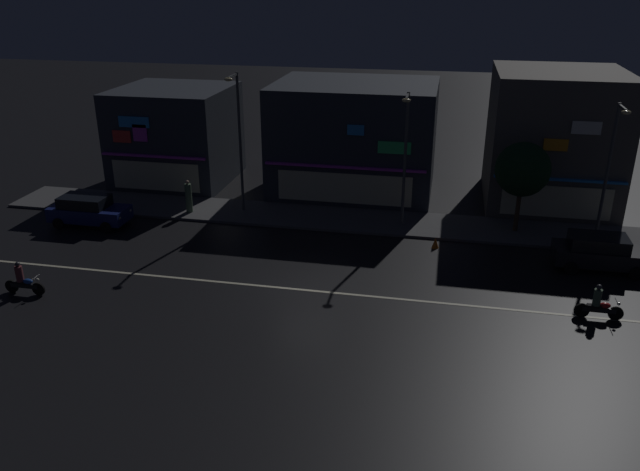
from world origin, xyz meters
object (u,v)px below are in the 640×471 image
Objects in this scene: parked_car_trailing at (88,210)px; streetlamp_west at (239,133)px; motorcycle_lead at (23,281)px; pedestrian_on_sidewalk at (189,197)px; streetlamp_mid at (405,150)px; parked_car_near_kerb at (600,252)px; traffic_cone at (435,243)px; motorcycle_following at (599,305)px; streetlamp_east at (610,163)px.

streetlamp_west is at bearing 24.42° from parked_car_trailing.
parked_car_trailing reaches higher than motorcycle_lead.
pedestrian_on_sidewalk is 1.00× the size of motorcycle_lead.
streetlamp_mid reaches higher than motorcycle_lead.
motorcycle_lead is (-3.25, -10.76, -0.39)m from pedestrian_on_sidewalk.
traffic_cone is at bearing 172.89° from parked_car_near_kerb.
streetlamp_mid reaches higher than traffic_cone.
parked_car_trailing reaches higher than traffic_cone.
parked_car_near_kerb is 2.26× the size of motorcycle_following.
motorcycle_lead is at bearing -79.22° from parked_car_trailing.
pedestrian_on_sidewalk is 14.35m from traffic_cone.
streetlamp_west is 4.16× the size of motorcycle_following.
pedestrian_on_sidewalk is 0.44× the size of parked_car_trailing.
parked_car_trailing is 7.82× the size of traffic_cone.
pedestrian_on_sidewalk is 0.44× the size of parked_car_near_kerb.
motorcycle_lead is (-6.19, -11.56, -4.11)m from streetlamp_west.
parked_car_near_kerb reaches higher than motorcycle_lead.
streetlamp_east is 22.56m from pedestrian_on_sidewalk.
parked_car_near_kerb is at bearing -11.58° from streetlamp_west.
traffic_cone is (-6.66, 5.92, -0.36)m from motorcycle_following.
motorcycle_following is at bearing -100.30° from streetlamp_east.
streetlamp_mid is 1.69× the size of parked_car_near_kerb.
streetlamp_mid reaches higher than parked_car_near_kerb.
parked_car_trailing is 2.26× the size of motorcycle_lead.
parked_car_near_kerb is 7.82× the size of traffic_cone.
streetlamp_west is 1.84× the size of parked_car_trailing.
pedestrian_on_sidewalk reaches higher than parked_car_trailing.
streetlamp_mid reaches higher than parked_car_trailing.
parked_car_trailing is (-7.73, -3.51, -3.87)m from streetlamp_west.
parked_car_near_kerb is at bearing -7.11° from traffic_cone.
streetlamp_mid is 5.14m from traffic_cone.
motorcycle_lead is at bearing -153.60° from traffic_cone.
streetlamp_east is 4.74m from parked_car_near_kerb.
streetlamp_east is 12.91× the size of traffic_cone.
parked_car_near_kerb is (9.57, -3.34, -3.54)m from streetlamp_mid.
streetlamp_west reaches higher than parked_car_near_kerb.
motorcycle_lead is at bearing 0.36° from motorcycle_following.
streetlamp_east reaches higher than pedestrian_on_sidewalk.
motorcycle_following is (8.59, -8.30, -3.77)m from streetlamp_mid.
streetlamp_west reaches higher than traffic_cone.
traffic_cone is (14.17, -2.11, -0.75)m from pedestrian_on_sidewalk.
streetlamp_east is at bearing -106.41° from motorcycle_following.
parked_car_near_kerb is 5.06m from motorcycle_following.
parked_car_trailing is at bearing -17.84° from motorcycle_following.
motorcycle_following is (17.89, -8.83, -4.11)m from streetlamp_west.
motorcycle_lead is 1.00× the size of motorcycle_following.
streetlamp_mid is at bearing 9.93° from parked_car_trailing.
streetlamp_east is 3.74× the size of motorcycle_following.
parked_car_trailing is (-17.03, -2.98, -3.54)m from streetlamp_mid.
parked_car_near_kerb reaches higher than motorcycle_following.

